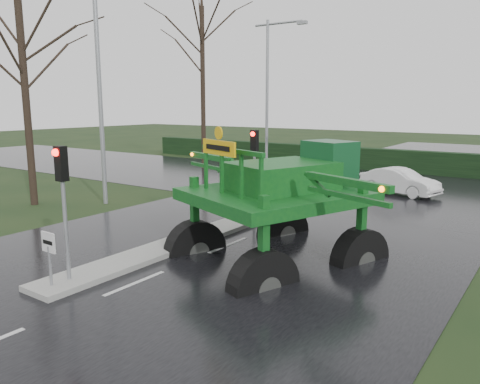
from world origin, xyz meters
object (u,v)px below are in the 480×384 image
Objects in this scene: traffic_signal_near at (62,184)px; crop_sprayer at (201,177)px; street_light_left_far at (271,82)px; white_sedan at (399,194)px; traffic_signal_mid at (254,154)px; keep_left_sign at (49,250)px; street_light_left_near at (103,69)px.

crop_sprayer is (0.88, 4.17, -0.26)m from traffic_signal_near.
white_sedan is (10.10, -4.01, -5.99)m from street_light_left_far.
traffic_signal_near and traffic_signal_mid have the same top height.
traffic_signal_mid is (0.00, 8.99, 1.53)m from keep_left_sign.
street_light_left_far is at bearing 118.86° from traffic_signal_mid.
traffic_signal_near is 0.35× the size of street_light_left_near.
keep_left_sign is 0.14× the size of street_light_left_near.
street_light_left_near and street_light_left_far have the same top height.
street_light_left_far is 2.52× the size of white_sedan.
street_light_left_near is 1.21× the size of crop_sprayer.
keep_left_sign is at bearing -47.41° from street_light_left_near.
keep_left_sign is 0.38× the size of traffic_signal_near.
traffic_signal_mid reaches higher than keep_left_sign.
traffic_signal_near reaches higher than white_sedan.
traffic_signal_mid is at bearing -61.14° from street_light_left_far.
crop_sprayer is at bearing -20.02° from street_light_left_near.
traffic_signal_mid is 14.68m from street_light_left_far.
traffic_signal_mid is 0.43× the size of crop_sprayer.
white_sedan is (10.10, 9.99, -5.99)m from street_light_left_near.
street_light_left_near is (-6.89, 7.01, 3.40)m from traffic_signal_near.
street_light_left_near reaches higher than traffic_signal_mid.
keep_left_sign is 9.12m from traffic_signal_mid.
traffic_signal_mid is at bearing 174.52° from white_sedan.
crop_sprayer is (7.78, -16.83, -3.66)m from street_light_left_far.
street_light_left_far reaches higher than traffic_signal_mid.
traffic_signal_near reaches higher than keep_left_sign.
traffic_signal_near is at bearing -175.50° from white_sedan.
crop_sprayer is (0.88, 4.67, 1.27)m from keep_left_sign.
traffic_signal_near is 0.43× the size of crop_sprayer.
traffic_signal_near is 4.27m from crop_sprayer.
keep_left_sign is 11.32m from street_light_left_near.
traffic_signal_mid is at bearing 122.29° from crop_sprayer.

